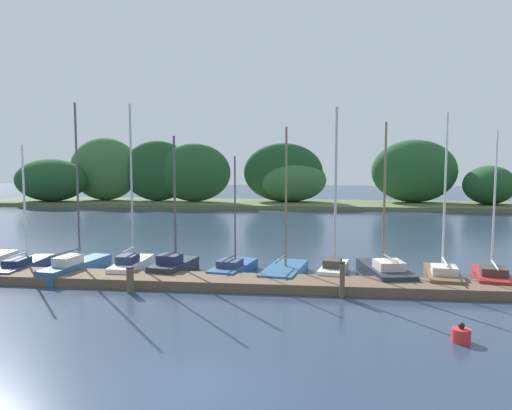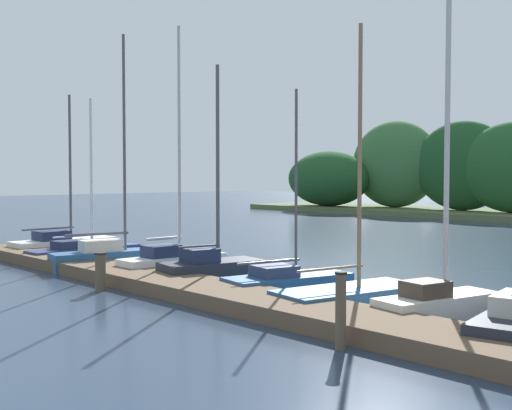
{
  "view_description": "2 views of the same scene",
  "coord_description": "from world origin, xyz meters",
  "px_view_note": "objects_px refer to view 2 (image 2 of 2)",
  "views": [
    {
      "loc": [
        2.72,
        -10.5,
        5.05
      ],
      "look_at": [
        0.31,
        9.79,
        3.1
      ],
      "focal_mm": 35.52,
      "sensor_mm": 36.0,
      "label": 1
    },
    {
      "loc": [
        10.87,
        -1.0,
        2.94
      ],
      "look_at": [
        -2.83,
        11.5,
        2.09
      ],
      "focal_mm": 46.55,
      "sensor_mm": 36.0,
      "label": 2
    }
  ],
  "objects_px": {
    "sailboat_3": "(176,260)",
    "sailboat_4": "(214,267)",
    "sailboat_1": "(87,250)",
    "mooring_piling_1": "(100,271)",
    "sailboat_5": "(291,280)",
    "sailboat_7": "(441,297)",
    "sailboat_6": "(356,293)",
    "mooring_piling_2": "(341,310)",
    "sailboat_0": "(67,243)",
    "sailboat_2": "(119,255)"
  },
  "relations": [
    {
      "from": "sailboat_0",
      "to": "sailboat_1",
      "type": "height_order",
      "value": "sailboat_0"
    },
    {
      "from": "sailboat_6",
      "to": "mooring_piling_2",
      "type": "height_order",
      "value": "sailboat_6"
    },
    {
      "from": "sailboat_1",
      "to": "sailboat_5",
      "type": "bearing_deg",
      "value": -88.34
    },
    {
      "from": "sailboat_4",
      "to": "sailboat_5",
      "type": "relative_size",
      "value": 1.17
    },
    {
      "from": "mooring_piling_2",
      "to": "sailboat_1",
      "type": "bearing_deg",
      "value": 169.06
    },
    {
      "from": "sailboat_0",
      "to": "mooring_piling_1",
      "type": "bearing_deg",
      "value": -112.71
    },
    {
      "from": "sailboat_1",
      "to": "sailboat_7",
      "type": "bearing_deg",
      "value": -89.67
    },
    {
      "from": "sailboat_5",
      "to": "mooring_piling_2",
      "type": "xyz_separation_m",
      "value": [
        4.46,
        -3.33,
        0.39
      ]
    },
    {
      "from": "sailboat_1",
      "to": "sailboat_6",
      "type": "xyz_separation_m",
      "value": [
        11.49,
        0.49,
        -0.03
      ]
    },
    {
      "from": "sailboat_6",
      "to": "mooring_piling_2",
      "type": "bearing_deg",
      "value": -134.8
    },
    {
      "from": "sailboat_5",
      "to": "mooring_piling_2",
      "type": "relative_size",
      "value": 3.85
    },
    {
      "from": "sailboat_2",
      "to": "sailboat_4",
      "type": "bearing_deg",
      "value": -73.35
    },
    {
      "from": "sailboat_2",
      "to": "sailboat_5",
      "type": "xyz_separation_m",
      "value": [
        6.69,
        0.93,
        -0.12
      ]
    },
    {
      "from": "sailboat_2",
      "to": "sailboat_5",
      "type": "relative_size",
      "value": 1.44
    },
    {
      "from": "sailboat_4",
      "to": "mooring_piling_2",
      "type": "xyz_separation_m",
      "value": [
        6.99,
        -2.88,
        0.26
      ]
    },
    {
      "from": "sailboat_0",
      "to": "sailboat_6",
      "type": "xyz_separation_m",
      "value": [
        13.67,
        0.18,
        -0.08
      ]
    },
    {
      "from": "sailboat_0",
      "to": "sailboat_5",
      "type": "xyz_separation_m",
      "value": [
        11.44,
        0.37,
        -0.08
      ]
    },
    {
      "from": "sailboat_0",
      "to": "sailboat_6",
      "type": "relative_size",
      "value": 0.94
    },
    {
      "from": "sailboat_4",
      "to": "mooring_piling_1",
      "type": "xyz_separation_m",
      "value": [
        -0.84,
        -3.01,
        0.08
      ]
    },
    {
      "from": "sailboat_6",
      "to": "mooring_piling_1",
      "type": "relative_size",
      "value": 6.5
    },
    {
      "from": "sailboat_5",
      "to": "sailboat_6",
      "type": "height_order",
      "value": "sailboat_6"
    },
    {
      "from": "sailboat_4",
      "to": "sailboat_6",
      "type": "xyz_separation_m",
      "value": [
        4.75,
        0.27,
        -0.13
      ]
    },
    {
      "from": "sailboat_0",
      "to": "sailboat_3",
      "type": "bearing_deg",
      "value": -91.72
    },
    {
      "from": "sailboat_3",
      "to": "sailboat_5",
      "type": "relative_size",
      "value": 1.44
    },
    {
      "from": "sailboat_1",
      "to": "sailboat_7",
      "type": "xyz_separation_m",
      "value": [
        13.55,
        0.68,
        0.15
      ]
    },
    {
      "from": "sailboat_1",
      "to": "sailboat_6",
      "type": "relative_size",
      "value": 0.89
    },
    {
      "from": "mooring_piling_1",
      "to": "mooring_piling_2",
      "type": "xyz_separation_m",
      "value": [
        7.83,
        0.13,
        0.18
      ]
    },
    {
      "from": "sailboat_1",
      "to": "sailboat_3",
      "type": "xyz_separation_m",
      "value": [
        4.81,
        0.32,
        0.1
      ]
    },
    {
      "from": "sailboat_7",
      "to": "mooring_piling_2",
      "type": "xyz_separation_m",
      "value": [
        0.17,
        -3.33,
        0.21
      ]
    },
    {
      "from": "sailboat_2",
      "to": "sailboat_3",
      "type": "distance_m",
      "value": 2.31
    },
    {
      "from": "sailboat_2",
      "to": "sailboat_7",
      "type": "distance_m",
      "value": 11.01
    },
    {
      "from": "sailboat_7",
      "to": "sailboat_6",
      "type": "bearing_deg",
      "value": 106.22
    },
    {
      "from": "sailboat_0",
      "to": "sailboat_3",
      "type": "height_order",
      "value": "sailboat_3"
    },
    {
      "from": "sailboat_5",
      "to": "mooring_piling_1",
      "type": "height_order",
      "value": "sailboat_5"
    },
    {
      "from": "sailboat_5",
      "to": "sailboat_0",
      "type": "bearing_deg",
      "value": 103.2
    },
    {
      "from": "sailboat_5",
      "to": "sailboat_7",
      "type": "distance_m",
      "value": 4.29
    },
    {
      "from": "sailboat_5",
      "to": "mooring_piling_1",
      "type": "xyz_separation_m",
      "value": [
        -3.37,
        -3.46,
        0.21
      ]
    },
    {
      "from": "sailboat_4",
      "to": "sailboat_7",
      "type": "distance_m",
      "value": 6.83
    },
    {
      "from": "mooring_piling_1",
      "to": "sailboat_5",
      "type": "bearing_deg",
      "value": 45.78
    },
    {
      "from": "sailboat_6",
      "to": "sailboat_2",
      "type": "bearing_deg",
      "value": 104.62
    },
    {
      "from": "mooring_piling_2",
      "to": "sailboat_5",
      "type": "bearing_deg",
      "value": 143.26
    },
    {
      "from": "mooring_piling_1",
      "to": "sailboat_4",
      "type": "bearing_deg",
      "value": 74.35
    },
    {
      "from": "sailboat_0",
      "to": "sailboat_2",
      "type": "distance_m",
      "value": 4.79
    },
    {
      "from": "sailboat_6",
      "to": "sailboat_4",
      "type": "bearing_deg",
      "value": 103.04
    },
    {
      "from": "sailboat_3",
      "to": "sailboat_4",
      "type": "xyz_separation_m",
      "value": [
        1.93,
        -0.09,
        0.0
      ]
    },
    {
      "from": "sailboat_1",
      "to": "sailboat_3",
      "type": "relative_size",
      "value": 0.76
    },
    {
      "from": "sailboat_2",
      "to": "mooring_piling_1",
      "type": "bearing_deg",
      "value": -117.21
    },
    {
      "from": "sailboat_5",
      "to": "mooring_piling_2",
      "type": "bearing_deg",
      "value": -115.37
    },
    {
      "from": "mooring_piling_1",
      "to": "mooring_piling_2",
      "type": "height_order",
      "value": "mooring_piling_2"
    },
    {
      "from": "sailboat_4",
      "to": "mooring_piling_1",
      "type": "relative_size",
      "value": 6.13
    }
  ]
}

